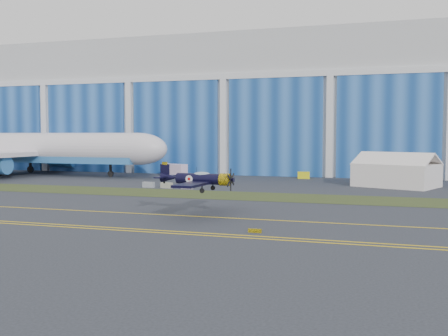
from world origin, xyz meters
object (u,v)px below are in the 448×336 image
(tent, at_px, (396,169))
(tug, at_px, (304,175))
(shipping_container, at_px, (174,170))
(warbird, at_px, (199,179))
(jetliner, at_px, (27,115))

(tent, distance_m, tug, 20.29)
(shipping_container, bearing_deg, tug, 17.01)
(warbird, distance_m, shipping_container, 53.78)
(jetliner, relative_size, tug, 32.27)
(jetliner, bearing_deg, tent, -2.19)
(tent, height_order, tug, tent)
(tug, bearing_deg, warbird, -105.75)
(shipping_container, xyz_separation_m, tug, (26.98, 0.09, -0.52))
(jetliner, xyz_separation_m, tent, (74.59, -4.01, -9.74))
(warbird, bearing_deg, shipping_container, 118.56)
(warbird, height_order, tug, warbird)
(jetliner, bearing_deg, warbird, -36.69)
(shipping_container, relative_size, tug, 2.41)
(tent, height_order, shipping_container, tent)
(tent, distance_m, shipping_container, 45.23)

